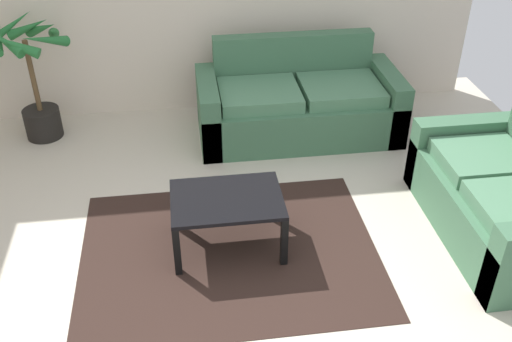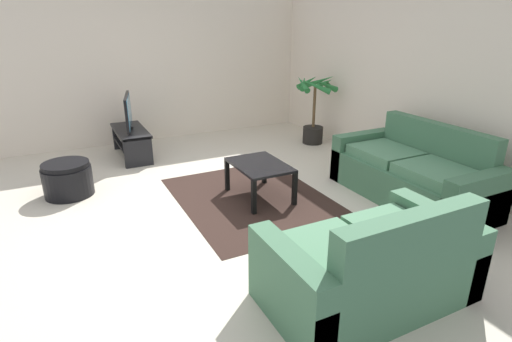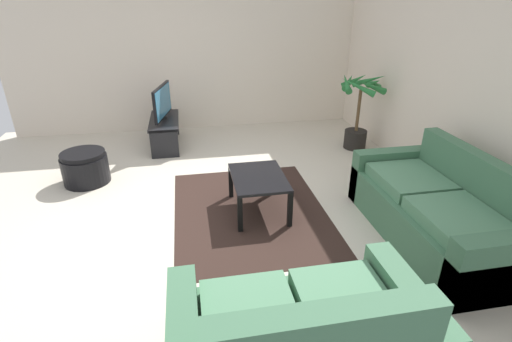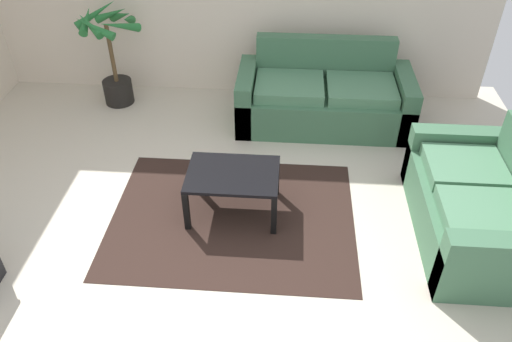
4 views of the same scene
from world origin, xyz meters
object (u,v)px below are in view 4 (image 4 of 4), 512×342
(couch_loveseat, at_px, (478,207))
(coffee_table, at_px, (233,179))
(couch_main, at_px, (324,99))
(potted_palm, at_px, (113,57))

(couch_loveseat, relative_size, coffee_table, 1.97)
(couch_main, relative_size, coffee_table, 2.40)
(couch_main, bearing_deg, couch_loveseat, -54.74)
(couch_loveseat, height_order, coffee_table, couch_loveseat)
(couch_loveseat, relative_size, potted_palm, 1.34)
(couch_main, distance_m, couch_loveseat, 2.16)
(couch_main, bearing_deg, potted_palm, 173.82)
(couch_loveseat, xyz_separation_m, potted_palm, (-3.74, 2.04, 0.30))
(coffee_table, xyz_separation_m, potted_palm, (-1.63, 1.90, 0.23))
(couch_main, xyz_separation_m, potted_palm, (-2.49, 0.27, 0.30))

